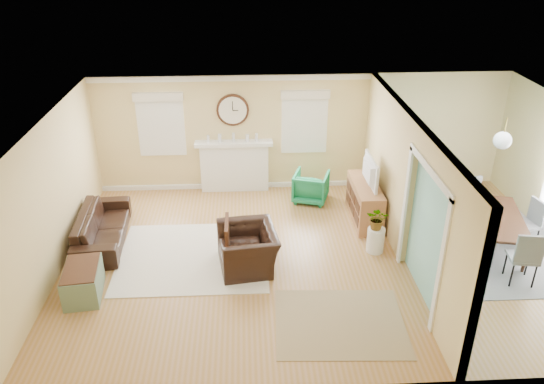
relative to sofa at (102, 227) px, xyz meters
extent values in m
plane|color=olive|center=(3.98, -0.79, -0.30)|extent=(9.00, 9.00, 0.00)
cube|color=#E1CB83|center=(3.98, 2.21, 1.00)|extent=(9.00, 0.02, 2.60)
cube|color=#E1CB83|center=(3.98, -3.79, 1.00)|extent=(9.00, 0.02, 2.60)
cube|color=#E1CB83|center=(-0.52, -0.79, 1.00)|extent=(0.02, 6.00, 2.60)
cube|color=white|center=(3.98, -0.79, 2.30)|extent=(9.00, 6.00, 0.02)
cube|color=#E1CB83|center=(5.48, 0.61, 1.00)|extent=(0.12, 3.20, 2.60)
cube|color=#E1CB83|center=(5.48, -3.29, 1.00)|extent=(0.12, 1.00, 2.60)
cube|color=#E1CB83|center=(5.48, -1.89, 2.10)|extent=(0.12, 1.80, 0.40)
cube|color=white|center=(5.41, -0.99, 0.80)|extent=(0.04, 0.12, 2.20)
cube|color=white|center=(5.41, -2.79, 0.80)|extent=(0.04, 0.12, 2.20)
cube|color=white|center=(5.41, -1.89, 1.90)|extent=(0.04, 1.92, 0.12)
cube|color=#6EAEAB|center=(5.55, -0.79, 1.00)|extent=(0.02, 6.00, 2.60)
cube|color=white|center=(2.48, 2.09, 0.25)|extent=(1.50, 0.24, 1.10)
cube|color=white|center=(2.48, 2.06, 0.83)|extent=(1.70, 0.30, 0.08)
cube|color=black|center=(2.48, 2.19, 0.20)|extent=(0.85, 0.02, 0.75)
cube|color=gold|center=(2.48, 2.08, 0.12)|extent=(0.85, 0.02, 0.62)
cylinder|color=#412516|center=(2.48, 2.18, 1.55)|extent=(0.70, 0.06, 0.70)
cylinder|color=silver|center=(2.48, 2.15, 1.55)|extent=(0.60, 0.01, 0.60)
cube|color=black|center=(2.48, 2.14, 1.65)|extent=(0.02, 0.01, 0.20)
cube|color=black|center=(2.54, 2.14, 1.55)|extent=(0.12, 0.01, 0.02)
cube|color=white|center=(0.93, 2.19, 1.25)|extent=(0.90, 0.03, 1.30)
cube|color=white|center=(0.93, 2.16, 1.25)|extent=(1.00, 0.04, 1.40)
cube|color=white|center=(0.93, 2.12, 1.88)|extent=(1.05, 0.10, 0.18)
cube|color=white|center=(4.03, 2.19, 1.25)|extent=(0.90, 0.03, 1.30)
cube|color=white|center=(4.03, 2.16, 1.25)|extent=(1.00, 0.04, 1.40)
cube|color=white|center=(4.03, 2.12, 1.88)|extent=(1.05, 0.10, 0.18)
cylinder|color=gold|center=(6.98, -0.79, 2.15)|extent=(0.02, 0.02, 0.30)
sphere|color=white|center=(6.98, -0.79, 1.90)|extent=(0.30, 0.30, 0.30)
cube|color=white|center=(1.74, -0.64, -0.30)|extent=(2.67, 2.32, 0.01)
cube|color=tan|center=(4.09, -2.57, -0.30)|extent=(2.02, 1.68, 0.01)
cube|color=slate|center=(7.29, -0.56, -0.30)|extent=(2.58, 3.22, 0.01)
imported|color=black|center=(0.00, 0.00, 0.00)|extent=(0.95, 2.12, 0.61)
imported|color=black|center=(2.73, -0.98, 0.06)|extent=(1.11, 1.23, 0.72)
imported|color=#148348|center=(4.12, 1.46, 0.02)|extent=(0.89, 0.90, 0.66)
cube|color=slate|center=(0.07, -1.65, -0.05)|extent=(0.65, 0.95, 0.50)
cube|color=#412516|center=(0.07, -1.65, 0.20)|extent=(0.62, 0.91, 0.02)
cube|color=#A5673D|center=(5.10, 0.55, 0.10)|extent=(0.48, 1.44, 0.80)
cube|color=#412516|center=(4.85, 0.12, 0.25)|extent=(0.01, 0.38, 0.22)
cube|color=#412516|center=(4.85, 0.12, -0.02)|extent=(0.01, 0.38, 0.22)
cube|color=#412516|center=(4.85, 0.55, 0.25)|extent=(0.01, 0.38, 0.22)
cube|color=#412516|center=(4.85, 0.55, -0.02)|extent=(0.01, 0.38, 0.22)
cube|color=#412516|center=(4.85, 0.98, 0.25)|extent=(0.01, 0.38, 0.22)
cube|color=#412516|center=(4.85, 0.98, -0.02)|extent=(0.01, 0.38, 0.22)
imported|color=black|center=(5.08, 0.55, 0.78)|extent=(0.14, 0.97, 0.56)
cylinder|color=white|center=(5.07, -0.62, -0.07)|extent=(0.32, 0.32, 0.47)
imported|color=#337F33|center=(5.07, -0.62, 0.38)|extent=(0.48, 0.45, 0.43)
imported|color=#412516|center=(7.29, -0.56, 0.01)|extent=(1.37, 1.95, 0.62)
cube|color=slate|center=(7.32, 0.46, 0.11)|extent=(0.46, 0.46, 0.05)
cube|color=slate|center=(7.32, 0.46, 0.34)|extent=(0.39, 0.13, 0.46)
cylinder|color=black|center=(7.44, 0.64, -0.11)|extent=(0.03, 0.03, 0.39)
cylinder|color=black|center=(7.51, 0.33, -0.11)|extent=(0.03, 0.03, 0.39)
cylinder|color=black|center=(7.14, 0.58, -0.11)|extent=(0.03, 0.03, 0.39)
cylinder|color=black|center=(7.20, 0.27, -0.11)|extent=(0.03, 0.03, 0.39)
cube|color=slate|center=(7.26, -1.67, 0.17)|extent=(0.51, 0.51, 0.05)
cube|color=slate|center=(7.26, -1.67, 0.44)|extent=(0.45, 0.12, 0.53)
cylinder|color=black|center=(7.05, -1.82, -0.08)|extent=(0.03, 0.03, 0.44)
cylinder|color=black|center=(7.11, -1.47, -0.08)|extent=(0.03, 0.03, 0.44)
cylinder|color=black|center=(7.41, -1.88, -0.08)|extent=(0.03, 0.03, 0.44)
cylinder|color=black|center=(7.46, -1.52, -0.08)|extent=(0.03, 0.03, 0.44)
cube|color=white|center=(6.57, -0.57, 0.14)|extent=(0.44, 0.44, 0.05)
cube|color=white|center=(6.57, -0.57, 0.39)|extent=(0.07, 0.42, 0.49)
cylinder|color=black|center=(6.39, -0.41, -0.10)|extent=(0.03, 0.03, 0.42)
cylinder|color=black|center=(6.72, -0.39, -0.10)|extent=(0.03, 0.03, 0.42)
cylinder|color=black|center=(6.41, -0.74, -0.10)|extent=(0.03, 0.03, 0.42)
cylinder|color=black|center=(6.74, -0.72, -0.10)|extent=(0.03, 0.03, 0.42)
cube|color=slate|center=(7.88, -0.56, 0.13)|extent=(0.47, 0.47, 0.05)
cube|color=slate|center=(7.88, -0.56, 0.37)|extent=(0.12, 0.41, 0.48)
cylinder|color=black|center=(8.07, -0.69, -0.10)|extent=(0.03, 0.03, 0.41)
cylinder|color=black|center=(7.75, -0.75, -0.10)|extent=(0.03, 0.03, 0.41)
cylinder|color=black|center=(8.01, -0.37, -0.10)|extent=(0.03, 0.03, 0.41)
cylinder|color=black|center=(7.69, -0.43, -0.10)|extent=(0.03, 0.03, 0.41)
camera|label=1|loc=(2.73, -8.77, 5.05)|focal=35.00mm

